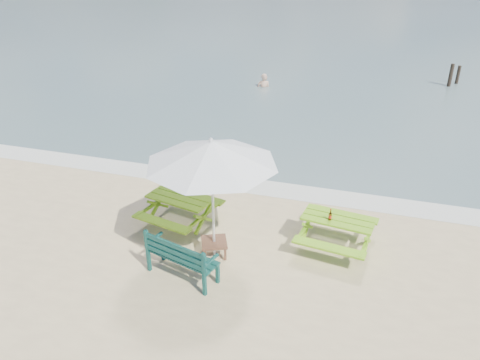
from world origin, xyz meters
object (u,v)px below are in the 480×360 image
(picnic_table_left, at_px, (180,211))
(park_bench, at_px, (183,265))
(side_table, at_px, (214,247))
(beer_bottle, at_px, (330,216))
(patio_umbrella, at_px, (211,153))
(swimmer, at_px, (264,91))
(picnic_table_right, at_px, (337,233))

(picnic_table_left, distance_m, park_bench, 2.04)
(picnic_table_left, relative_size, park_bench, 1.24)
(park_bench, height_order, side_table, park_bench)
(beer_bottle, bearing_deg, patio_umbrella, -157.59)
(side_table, bearing_deg, park_bench, -112.24)
(side_table, xyz_separation_m, beer_bottle, (2.36, 0.97, 0.65))
(park_bench, bearing_deg, patio_umbrella, 67.76)
(picnic_table_left, height_order, swimmer, picnic_table_left)
(swimmer, bearing_deg, beer_bottle, -69.55)
(patio_umbrella, relative_size, beer_bottle, 13.20)
(park_bench, xyz_separation_m, patio_umbrella, (0.37, 0.89, 2.17))
(park_bench, height_order, swimmer, park_bench)
(beer_bottle, height_order, swimmer, beer_bottle)
(park_bench, bearing_deg, side_table, 67.76)
(park_bench, height_order, beer_bottle, beer_bottle)
(side_table, bearing_deg, picnic_table_left, 141.67)
(park_bench, distance_m, patio_umbrella, 2.37)
(beer_bottle, xyz_separation_m, swimmer, (-4.60, 12.34, -1.06))
(picnic_table_right, bearing_deg, side_table, -156.43)
(picnic_table_left, relative_size, patio_umbrella, 0.56)
(side_table, bearing_deg, picnic_table_right, 23.57)
(picnic_table_left, relative_size, swimmer, 1.17)
(picnic_table_right, distance_m, side_table, 2.77)
(patio_umbrella, height_order, swimmer, patio_umbrella)
(patio_umbrella, bearing_deg, park_bench, -112.24)
(side_table, relative_size, patio_umbrella, 0.20)
(picnic_table_right, relative_size, park_bench, 1.19)
(picnic_table_left, xyz_separation_m, park_bench, (0.85, -1.85, -0.06))
(picnic_table_right, height_order, swimmer, picnic_table_right)
(picnic_table_right, xyz_separation_m, side_table, (-2.53, -1.10, -0.17))
(beer_bottle, bearing_deg, picnic_table_right, 37.26)
(side_table, bearing_deg, swimmer, 99.57)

